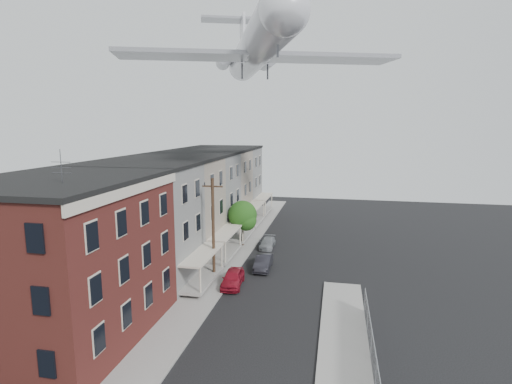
% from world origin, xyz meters
% --- Properties ---
extents(sidewalk_left, '(3.00, 62.00, 0.12)m').
position_xyz_m(sidewalk_left, '(-5.50, 24.00, 0.06)').
color(sidewalk_left, gray).
rests_on(sidewalk_left, ground).
extents(sidewalk_right, '(3.00, 26.00, 0.12)m').
position_xyz_m(sidewalk_right, '(5.50, 6.00, 0.06)').
color(sidewalk_right, gray).
rests_on(sidewalk_right, ground).
extents(curb_left, '(0.15, 62.00, 0.14)m').
position_xyz_m(curb_left, '(-4.05, 24.00, 0.07)').
color(curb_left, gray).
rests_on(curb_left, ground).
extents(curb_right, '(0.15, 26.00, 0.14)m').
position_xyz_m(curb_right, '(4.05, 6.00, 0.07)').
color(curb_right, gray).
rests_on(curb_right, ground).
extents(corner_building, '(10.31, 12.30, 12.15)m').
position_xyz_m(corner_building, '(-12.00, 7.00, 5.16)').
color(corner_building, '#351611').
rests_on(corner_building, ground).
extents(row_house_a, '(11.98, 7.00, 10.30)m').
position_xyz_m(row_house_a, '(-11.96, 16.50, 5.13)').
color(row_house_a, slate).
rests_on(row_house_a, ground).
extents(row_house_b, '(11.98, 7.00, 10.30)m').
position_xyz_m(row_house_b, '(-11.96, 23.50, 5.13)').
color(row_house_b, gray).
rests_on(row_house_b, ground).
extents(row_house_c, '(11.98, 7.00, 10.30)m').
position_xyz_m(row_house_c, '(-11.96, 30.50, 5.13)').
color(row_house_c, slate).
rests_on(row_house_c, ground).
extents(row_house_d, '(11.98, 7.00, 10.30)m').
position_xyz_m(row_house_d, '(-11.96, 37.50, 5.13)').
color(row_house_d, gray).
rests_on(row_house_d, ground).
extents(row_house_e, '(11.98, 7.00, 10.30)m').
position_xyz_m(row_house_e, '(-11.96, 44.50, 5.13)').
color(row_house_e, slate).
rests_on(row_house_e, ground).
extents(chainlink_fence, '(0.06, 18.06, 1.90)m').
position_xyz_m(chainlink_fence, '(7.00, 5.00, 1.00)').
color(chainlink_fence, gray).
rests_on(chainlink_fence, ground).
extents(utility_pole, '(1.80, 0.26, 9.00)m').
position_xyz_m(utility_pole, '(-5.60, 18.00, 4.67)').
color(utility_pole, black).
rests_on(utility_pole, ground).
extents(street_tree, '(3.22, 3.20, 5.20)m').
position_xyz_m(street_tree, '(-5.27, 27.92, 3.45)').
color(street_tree, black).
rests_on(street_tree, ground).
extents(car_near, '(1.92, 4.14, 1.37)m').
position_xyz_m(car_near, '(-3.60, 16.88, 0.69)').
color(car_near, maroon).
rests_on(car_near, ground).
extents(car_mid, '(1.55, 4.10, 1.34)m').
position_xyz_m(car_mid, '(-1.80, 21.38, 0.67)').
color(car_mid, black).
rests_on(car_mid, ground).
extents(car_far, '(1.54, 3.68, 1.06)m').
position_xyz_m(car_far, '(-2.57, 28.03, 0.53)').
color(car_far, gray).
rests_on(car_far, ground).
extents(airplane, '(25.15, 28.79, 8.38)m').
position_xyz_m(airplane, '(-3.28, 24.82, 20.62)').
color(airplane, white).
rests_on(airplane, ground).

